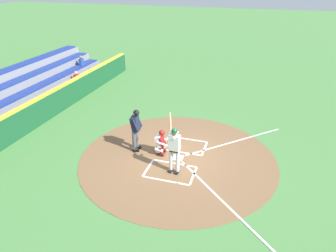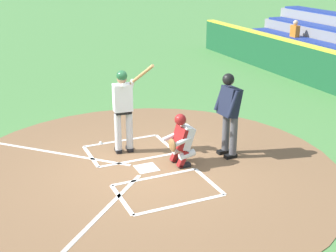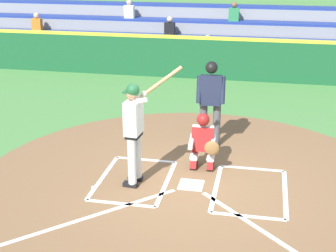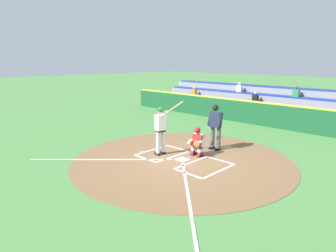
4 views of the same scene
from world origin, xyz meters
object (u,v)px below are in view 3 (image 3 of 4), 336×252
Objects in this scene: plate_umpire at (211,98)px; baseball at (93,188)px; catcher at (203,140)px; batter at (134,127)px.

plate_umpire reaches higher than baseball.
catcher is 2.23m from baseball.
batter is at bearing 38.05° from catcher.
plate_umpire is at bearing -89.63° from catcher.
batter is 1.88× the size of catcher.
baseball is (0.68, 0.37, -1.06)m from batter.
batter is 28.76× the size of baseball.
batter is 1.14× the size of plate_umpire.
plate_umpire reaches higher than catcher.
catcher is 15.27× the size of baseball.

